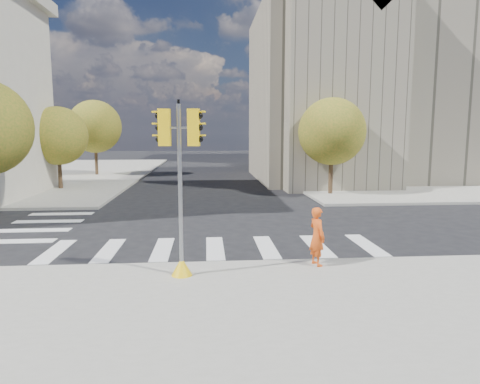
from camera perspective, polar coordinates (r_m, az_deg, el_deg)
name	(u,v)px	position (r m, az deg, el deg)	size (l,w,h in m)	color
ground	(216,235)	(16.91, -3.16, -5.70)	(160.00, 160.00, 0.00)	black
sidewalk_far_right	(404,171)	(47.24, 21.05, 2.63)	(28.00, 40.00, 0.15)	gray
sidewalk_far_left	(1,174)	(46.92, -29.28, 2.12)	(28.00, 40.00, 0.15)	gray
civic_building	(396,93)	(39.12, 20.04, 12.25)	(26.00, 16.00, 19.39)	gray
office_tower	(370,51)	(63.54, 16.96, 17.55)	(20.00, 18.00, 30.00)	#9EA0A3
tree_lw_mid	(58,136)	(32.08, -23.12, 6.89)	(4.00, 4.00, 5.77)	#382616
tree_lw_far	(95,127)	(41.69, -18.80, 8.25)	(4.80, 4.80, 6.95)	#382616
tree_re_near	(332,132)	(27.58, 12.16, 7.89)	(4.20, 4.20, 6.16)	#382616
tree_re_mid	(293,129)	(39.24, 7.11, 8.39)	(4.60, 4.60, 6.66)	#382616
tree_re_far	(273,134)	(51.05, 4.37, 7.75)	(4.00, 4.00, 5.88)	#382616
lamp_near	(323,124)	(31.57, 10.97, 8.85)	(0.35, 0.18, 8.11)	black
lamp_far	(286,127)	(45.22, 6.20, 8.61)	(0.35, 0.18, 8.11)	black
traffic_signal	(180,203)	(11.40, -7.94, -1.46)	(1.08, 0.56, 4.67)	yellow
photographer	(317,236)	(12.61, 10.24, -5.83)	(0.62, 0.41, 1.71)	#DF4F15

